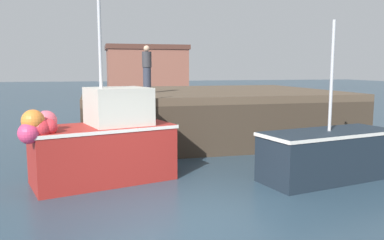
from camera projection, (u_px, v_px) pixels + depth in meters
The scene contains 6 objects.
ground at pixel (172, 218), 7.54m from camera, with size 120.00×160.00×0.10m.
pier at pixel (211, 99), 15.66m from camera, with size 9.81×7.91×1.89m.
fishing_boat_near_left at pixel (103, 142), 9.70m from camera, with size 3.69×2.52×4.41m.
fishing_boat_near_right at pixel (328, 154), 9.91m from camera, with size 3.78×2.05×3.94m.
dockworker at pixel (147, 69), 14.30m from camera, with size 0.34×0.34×1.71m.
warehouse at pixel (147, 69), 43.61m from camera, with size 8.80×5.18×5.26m.
Camera 1 is at (-1.38, -7.11, 2.79)m, focal length 36.97 mm.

